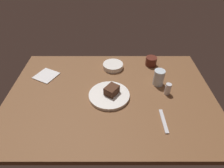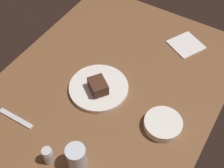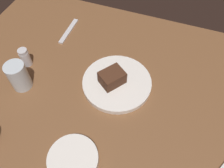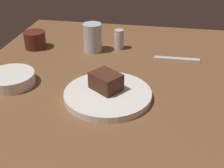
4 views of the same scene
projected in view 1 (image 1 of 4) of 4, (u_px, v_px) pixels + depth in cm
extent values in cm
cube|color=brown|center=(110.00, 95.00, 112.09)|extent=(120.00, 84.00, 3.00)
cylinder|color=white|center=(109.00, 95.00, 108.64)|extent=(23.40, 23.40, 1.82)
cube|color=#472819|center=(112.00, 90.00, 107.19)|extent=(9.44, 9.81, 4.61)
cylinder|color=silver|center=(168.00, 90.00, 109.19)|extent=(3.47, 3.47, 5.86)
cylinder|color=silver|center=(169.00, 85.00, 106.94)|extent=(3.30, 3.30, 1.20)
cylinder|color=silver|center=(159.00, 78.00, 114.77)|extent=(6.49, 6.49, 10.00)
cylinder|color=white|center=(113.00, 66.00, 130.46)|extent=(13.74, 13.74, 3.29)
cylinder|color=#562319|center=(151.00, 61.00, 132.42)|extent=(7.66, 7.66, 6.11)
cube|color=silver|center=(164.00, 121.00, 94.87)|extent=(2.06, 15.03, 0.70)
cube|color=white|center=(46.00, 76.00, 124.11)|extent=(17.41, 17.38, 0.60)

